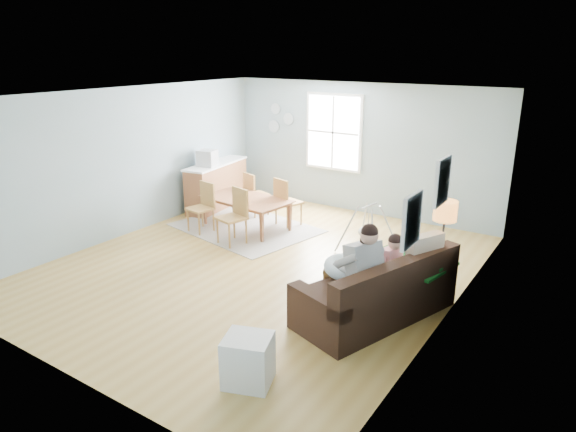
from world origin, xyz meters
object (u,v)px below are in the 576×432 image
Objects in this scene: toddler at (387,258)px; counter at (217,185)px; sofa at (379,296)px; father at (355,267)px; chair_nw at (254,192)px; baby_swing at (368,231)px; dining_table at (245,213)px; floor_lamp at (444,220)px; storage_cube at (247,360)px; chair_ne at (285,199)px; chair_sw at (204,204)px; monitor at (207,158)px; chair_se at (235,212)px.

toddler reaches higher than counter.
father reaches higher than sofa.
chair_nw is 0.98× the size of baby_swing.
dining_table is 1.83× the size of baby_swing.
floor_lamp is 0.81× the size of counter.
storage_cube is 5.01m from chair_ne.
chair_sw is (-3.94, 1.52, -0.21)m from father.
baby_swing is at bearing 121.29° from toddler.
sofa is 5.46m from monitor.
toddler reaches higher than dining_table.
chair_se is (-3.78, 0.35, -0.66)m from floor_lamp.
sofa is at bearing -61.44° from baby_swing.
father is 0.93× the size of floor_lamp.
toddler reaches higher than baby_swing.
floor_lamp is (0.54, 0.53, 0.48)m from toddler.
father is 5.32m from monitor.
father reaches higher than counter.
chair_nw is at bearing 143.09° from father.
chair_ne is (0.91, -0.19, 0.03)m from chair_nw.
counter is at bearing 177.57° from chair_nw.
chair_se is at bearing -100.47° from chair_ne.
chair_ne is 1.96m from counter.
chair_se is at bearing -10.76° from chair_sw.
chair_nw is 0.95× the size of chair_ne.
counter is at bearing 154.66° from toddler.
chair_sw is at bearing -137.08° from chair_ne.
toddler is 0.90× the size of chair_se.
father is 0.75× the size of counter.
toddler is 0.60× the size of floor_lamp.
chair_sw is 1.57m from chair_ne.
chair_ne is (1.15, 1.07, 0.02)m from chair_sw.
chair_ne is at bearing 144.86° from toddler.
sofa is 5.56× the size of monitor.
father is 2.31× the size of storage_cube.
chair_ne is 2.26× the size of monitor.
monitor is (-4.90, 2.01, 0.41)m from toddler.
floor_lamp is 1.59× the size of baby_swing.
storage_cube is at bearing -46.31° from counter.
toddler is (0.22, 0.48, 0.01)m from father.
toddler is 0.96× the size of chair_sw.
sofa is at bearing -18.68° from chair_se.
floor_lamp reaches higher than chair_se.
father reaches higher than chair_ne.
storage_cube is at bearing -82.67° from baby_swing.
sofa is at bearing -125.12° from floor_lamp.
sofa is at bearing -16.98° from chair_sw.
dining_table is (-3.36, 2.06, -0.44)m from father.
baby_swing is at bearing 142.23° from floor_lamp.
father is 4.63m from chair_nw.
floor_lamp is at bearing -15.29° from monitor.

